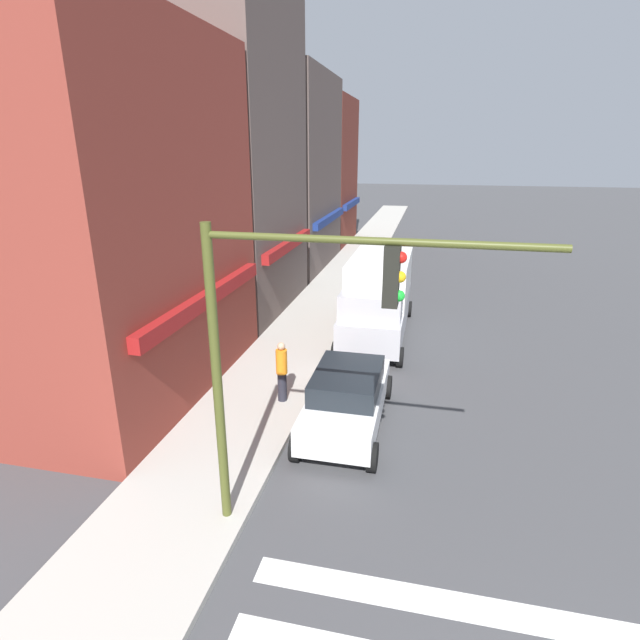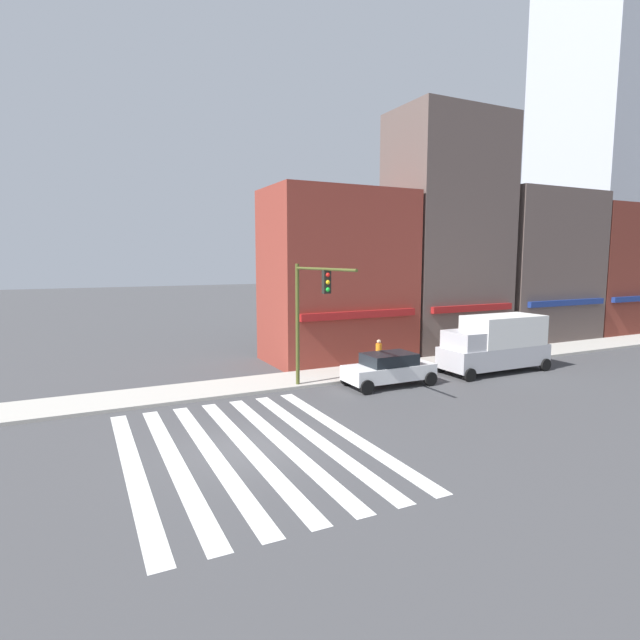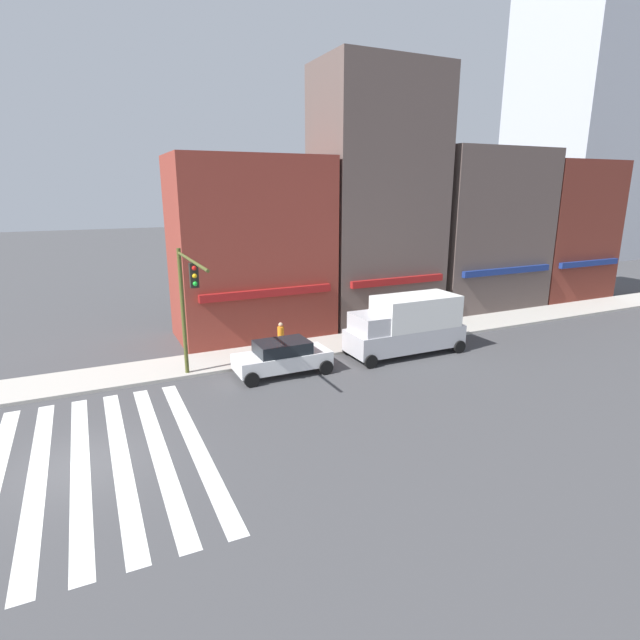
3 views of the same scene
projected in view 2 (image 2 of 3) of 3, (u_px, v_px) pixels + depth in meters
The scene contains 9 objects.
ground_plane at pixel (248, 448), 16.13m from camera, with size 200.00×200.00×0.00m, color #424244.
sidewalk_left at pixel (197, 391), 22.80m from camera, with size 120.00×3.00×0.15m.
crosswalk_stripes at pixel (248, 448), 16.13m from camera, with size 7.61×10.80×0.01m.
storefront_row at pixel (488, 260), 34.98m from camera, with size 32.95×5.30×15.47m.
tower_distant at pixel (604, 120), 63.36m from camera, with size 14.38×12.63×47.10m.
traffic_signal at pixel (310, 304), 22.11m from camera, with size 0.32×5.55×5.87m.
sedan_white at pixel (389, 369), 23.98m from camera, with size 4.40×2.02×1.59m.
box_truck_silver at pixel (496, 343), 26.89m from camera, with size 6.20×2.42×3.04m.
pedestrian_orange_vest at pixel (379, 356), 26.02m from camera, with size 0.32×0.32×1.77m.
Camera 2 is at (-4.76, -14.93, 6.11)m, focal length 28.00 mm.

